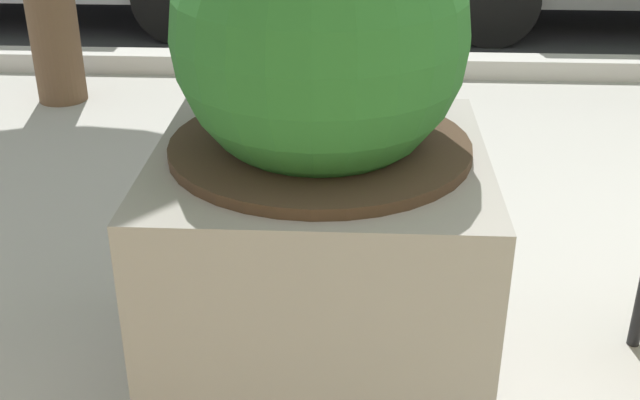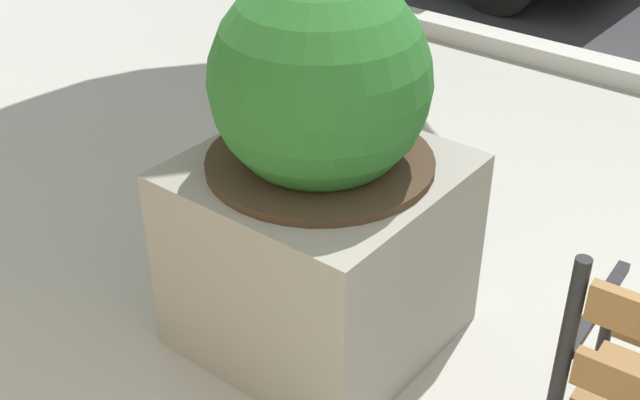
{
  "view_description": "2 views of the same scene",
  "coord_description": "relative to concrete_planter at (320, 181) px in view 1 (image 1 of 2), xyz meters",
  "views": [
    {
      "loc": [
        -1.97,
        -2.1,
        1.56
      ],
      "look_at": [
        -2.07,
        -0.16,
        0.6
      ],
      "focal_mm": 45.01,
      "sensor_mm": 36.0,
      "label": 1
    },
    {
      "loc": [
        -0.53,
        -2.1,
        2.14
      ],
      "look_at": [
        -2.07,
        -0.16,
        0.6
      ],
      "focal_mm": 46.32,
      "sensor_mm": 36.0,
      "label": 2
    }
  ],
  "objects": [
    {
      "name": "concrete_planter",
      "position": [
        0.0,
        0.0,
        0.0
      ],
      "size": [
        0.88,
        0.88,
        1.43
      ],
      "color": "gray",
      "rests_on": "ground"
    }
  ]
}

